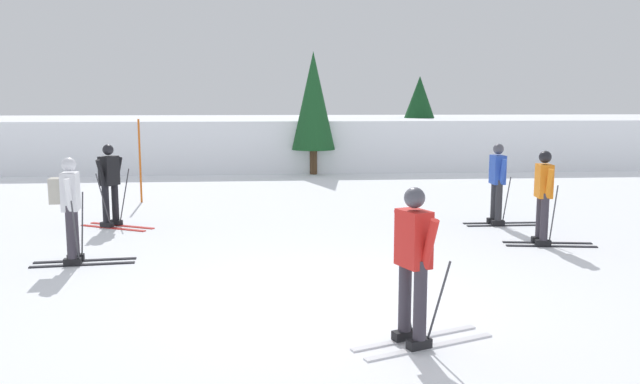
# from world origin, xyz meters

# --- Properties ---
(ground_plane) EXTENTS (120.00, 120.00, 0.00)m
(ground_plane) POSITION_xyz_m (0.00, 0.00, 0.00)
(ground_plane) COLOR white
(far_snow_ridge) EXTENTS (80.00, 9.90, 1.87)m
(far_snow_ridge) POSITION_xyz_m (0.00, 19.35, 0.93)
(far_snow_ridge) COLOR white
(far_snow_ridge) RESTS_ON ground
(skier_black) EXTENTS (1.59, 1.07, 1.71)m
(skier_black) POSITION_xyz_m (-3.96, 5.23, 0.92)
(skier_black) COLOR red
(skier_black) RESTS_ON ground
(skier_white) EXTENTS (1.63, 1.00, 1.71)m
(skier_white) POSITION_xyz_m (-3.86, 2.21, 0.96)
(skier_white) COLOR black
(skier_white) RESTS_ON ground
(skier_orange) EXTENTS (1.64, 1.00, 1.71)m
(skier_orange) POSITION_xyz_m (4.21, 2.88, 0.92)
(skier_orange) COLOR black
(skier_orange) RESTS_ON ground
(skier_blue) EXTENTS (1.60, 1.00, 1.71)m
(skier_blue) POSITION_xyz_m (4.06, 4.78, 0.92)
(skier_blue) COLOR black
(skier_blue) RESTS_ON ground
(skier_red) EXTENTS (1.62, 0.95, 1.71)m
(skier_red) POSITION_xyz_m (0.80, -1.62, 0.92)
(skier_red) COLOR silver
(skier_red) RESTS_ON ground
(trail_marker_pole) EXTENTS (0.05, 0.05, 2.13)m
(trail_marker_pole) POSITION_xyz_m (-3.97, 8.43, 1.07)
(trail_marker_pole) COLOR #C65614
(trail_marker_pole) RESTS_ON ground
(conifer_far_left) EXTENTS (1.53, 1.53, 4.30)m
(conifer_far_left) POSITION_xyz_m (0.90, 14.36, 2.57)
(conifer_far_left) COLOR #513823
(conifer_far_left) RESTS_ON ground
(conifer_far_right) EXTENTS (2.02, 2.02, 3.61)m
(conifer_far_right) POSITION_xyz_m (5.64, 18.36, 2.22)
(conifer_far_right) COLOR #513823
(conifer_far_right) RESTS_ON ground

